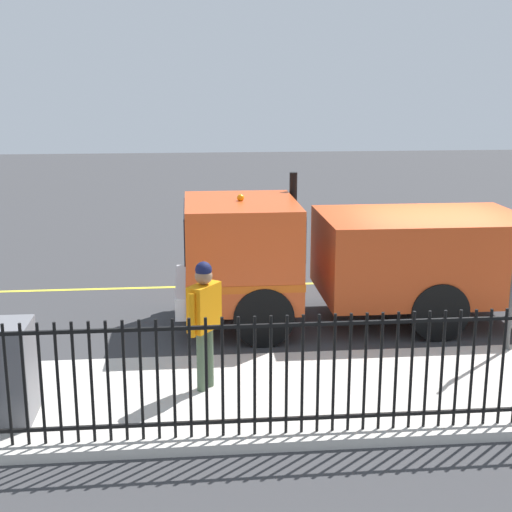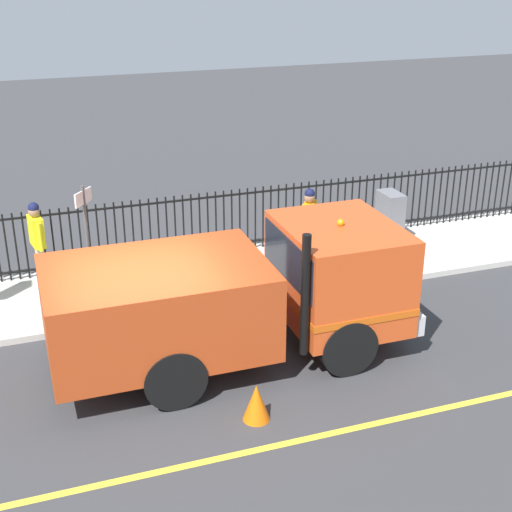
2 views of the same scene
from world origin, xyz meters
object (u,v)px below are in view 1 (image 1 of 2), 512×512
object	(u,v)px
work_truck	(333,252)
worker_standing	(204,312)
utility_cabinet	(15,371)
traffic_cone	(339,278)

from	to	relation	value
work_truck	worker_standing	size ratio (longest dim) A/B	3.44
utility_cabinet	worker_standing	bearing A→B (deg)	105.91
utility_cabinet	traffic_cone	distance (m)	7.27
work_truck	worker_standing	distance (m)	3.64
traffic_cone	utility_cabinet	bearing A→B (deg)	-43.86
utility_cabinet	traffic_cone	xyz separation A→B (m)	(-5.23, 5.03, -0.43)
worker_standing	utility_cabinet	distance (m)	2.41
worker_standing	work_truck	bearing A→B (deg)	-2.12
worker_standing	traffic_cone	xyz separation A→B (m)	(-4.58, 2.75, -0.89)
work_truck	utility_cabinet	xyz separation A→B (m)	(3.50, -4.53, -0.52)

